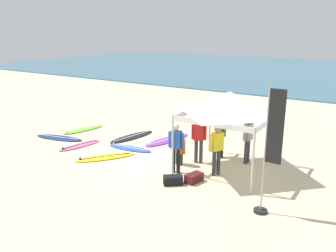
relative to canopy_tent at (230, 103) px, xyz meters
name	(u,v)px	position (x,y,z in m)	size (l,w,h in m)	color
ground_plane	(147,158)	(-3.00, -0.64, -2.39)	(80.00, 80.00, 0.00)	beige
sea	(318,72)	(-3.00, 32.16, -2.34)	(80.00, 36.00, 0.10)	#386B84
canopy_tent	(230,103)	(0.00, 0.00, 0.00)	(2.86, 2.86, 2.75)	#B7B7BC
surfboard_yellow	(105,157)	(-4.36, -1.45, -2.35)	(1.82, 2.21, 0.19)	yellow
surfboard_navy	(59,138)	(-7.78, -0.73, -2.35)	(2.46, 1.11, 0.19)	navy
surfboard_lime	(83,130)	(-7.86, 0.80, -2.35)	(1.01, 2.21, 0.19)	#7AD12D
surfboard_black	(132,137)	(-5.14, 1.18, -2.35)	(1.04, 2.57, 0.19)	black
surfboard_pink	(80,145)	(-6.22, -0.97, -2.35)	(0.85, 2.00, 0.19)	pink
surfboard_blue	(130,148)	(-4.23, -0.12, -2.35)	(2.01, 0.74, 0.19)	blue
surfboard_purple	(167,140)	(-3.53, 1.64, -2.35)	(1.20, 2.62, 0.19)	purple
person_blue	(176,145)	(-1.36, -1.18, -1.40)	(0.54, 0.28, 1.71)	black
person_red	(199,137)	(-1.15, 0.05, -1.40)	(0.52, 0.33, 1.71)	#383842
person_grey	(248,137)	(0.34, 0.99, -1.40)	(0.25, 0.55, 1.71)	#383842
person_green	(221,132)	(-0.72, 1.00, -1.40)	(0.48, 0.38, 1.71)	black
person_yellow	(217,147)	(-0.12, -0.62, -1.40)	(0.36, 0.50, 1.71)	#2D2D33
person_orange	(179,147)	(-1.65, -0.48, -1.73)	(0.54, 0.28, 1.20)	#2D2D33
banner_flag	(269,158)	(2.07, -2.25, -0.81)	(0.60, 0.36, 3.40)	#99999E
gear_bag_near_tent	(173,180)	(-0.94, -2.03, -2.25)	(0.60, 0.32, 0.28)	black
gear_bag_by_pole	(194,178)	(-0.47, -1.51, -2.25)	(0.60, 0.32, 0.28)	#4C1919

